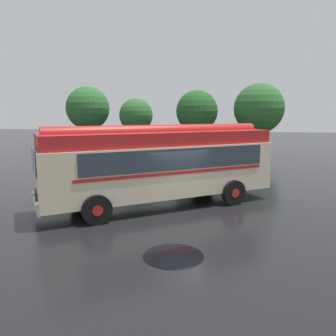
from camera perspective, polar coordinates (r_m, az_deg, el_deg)
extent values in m
plane|color=black|center=(13.79, 1.64, -7.19)|extent=(120.00, 120.00, 0.00)
cube|color=beige|center=(14.03, -1.29, -0.19)|extent=(9.45, 8.08, 2.10)
cube|color=red|center=(13.86, -1.31, 5.24)|extent=(9.17, 7.80, 0.56)
cylinder|color=red|center=(13.85, -1.31, 6.31)|extent=(7.90, 6.26, 0.60)
cube|color=#2D3842|center=(12.94, 2.21, 1.54)|extent=(6.37, 4.90, 0.84)
cube|color=#2D3842|center=(15.21, -2.21, 2.74)|extent=(6.37, 4.90, 0.84)
cube|color=red|center=(12.98, 1.80, -0.84)|extent=(6.52, 5.02, 0.12)
cube|color=red|center=(15.24, -2.54, 0.70)|extent=(6.52, 5.02, 0.12)
cube|color=#2D3842|center=(12.75, -22.34, 1.16)|extent=(1.37, 1.77, 0.88)
cube|color=black|center=(13.00, -21.98, -4.83)|extent=(0.60, 0.75, 0.56)
cube|color=silver|center=(13.08, -21.98, -6.23)|extent=(1.53, 1.94, 0.16)
sphere|color=white|center=(12.14, -21.74, -5.95)|extent=(0.22, 0.22, 0.22)
sphere|color=white|center=(13.88, -22.26, -4.09)|extent=(0.22, 0.22, 0.22)
cylinder|color=black|center=(12.09, -12.30, -7.11)|extent=(1.04, 0.89, 1.10)
cylinder|color=red|center=(12.09, -12.30, -7.11)|extent=(0.50, 0.49, 0.39)
cylinder|color=black|center=(14.56, -14.66, -4.36)|extent=(1.04, 0.89, 1.10)
cylinder|color=red|center=(14.56, -14.66, -4.36)|extent=(0.50, 0.49, 0.39)
cylinder|color=black|center=(14.59, 11.35, -4.20)|extent=(1.04, 0.89, 1.10)
cylinder|color=red|center=(14.59, 11.35, -4.20)|extent=(0.50, 0.49, 0.39)
cylinder|color=black|center=(16.69, 6.01, -2.34)|extent=(1.04, 0.89, 1.10)
cylinder|color=red|center=(16.69, 6.01, -2.34)|extent=(0.50, 0.49, 0.39)
cube|color=silver|center=(25.08, 2.53, 1.97)|extent=(2.25, 4.39, 0.70)
cube|color=silver|center=(25.15, 2.55, 3.53)|extent=(1.78, 2.37, 0.64)
cube|color=#2D3842|center=(25.14, 4.28, 3.51)|extent=(0.29, 1.92, 0.50)
cube|color=#2D3842|center=(25.19, 0.82, 3.55)|extent=(0.29, 1.92, 0.50)
cylinder|color=black|center=(23.83, 4.54, 0.70)|extent=(0.28, 0.66, 0.64)
cylinder|color=black|center=(23.89, 0.31, 0.75)|extent=(0.28, 0.66, 0.64)
cylinder|color=black|center=(26.41, 4.52, 1.57)|extent=(0.28, 0.66, 0.64)
cylinder|color=black|center=(26.46, 0.71, 1.61)|extent=(0.28, 0.66, 0.64)
cube|color=black|center=(24.89, 9.61, 1.79)|extent=(1.81, 4.24, 0.70)
cube|color=black|center=(24.96, 9.68, 3.36)|extent=(1.55, 2.22, 0.64)
cube|color=#2D3842|center=(24.92, 11.42, 3.30)|extent=(0.07, 1.93, 0.50)
cube|color=#2D3842|center=(25.02, 7.95, 3.42)|extent=(0.07, 1.93, 0.50)
cylinder|color=black|center=(23.61, 11.49, 0.46)|extent=(0.22, 0.64, 0.64)
cylinder|color=black|center=(23.74, 7.25, 0.62)|extent=(0.22, 0.64, 0.64)
cylinder|color=black|center=(26.19, 11.72, 1.33)|extent=(0.22, 0.64, 0.64)
cylinder|color=black|center=(26.30, 7.88, 1.47)|extent=(0.22, 0.64, 0.64)
cylinder|color=#4C3823|center=(35.59, -13.59, 5.13)|extent=(0.27, 0.27, 2.79)
sphere|color=#2D662D|center=(35.50, -13.78, 10.08)|extent=(4.48, 4.48, 4.48)
sphere|color=#2D662D|center=(35.04, -13.41, 10.55)|extent=(2.59, 2.59, 2.59)
cylinder|color=#4C3823|center=(33.01, -5.53, 4.78)|extent=(0.30, 0.30, 2.51)
sphere|color=#2D662D|center=(32.90, -5.60, 9.12)|extent=(3.31, 3.31, 3.31)
sphere|color=#2D662D|center=(32.71, -5.17, 8.77)|extent=(2.64, 2.64, 2.64)
cylinder|color=#4C3823|center=(31.40, 4.97, 4.70)|extent=(0.38, 0.38, 2.67)
sphere|color=#235623|center=(31.29, 5.05, 9.82)|extent=(3.91, 3.91, 3.91)
sphere|color=#235623|center=(31.16, 5.88, 10.34)|extent=(2.83, 2.83, 2.83)
cylinder|color=#4C3823|center=(32.39, 15.32, 4.52)|extent=(0.39, 0.39, 2.65)
sphere|color=#2D662D|center=(32.29, 15.56, 9.96)|extent=(4.67, 4.67, 4.67)
sphere|color=#2D662D|center=(32.27, 15.82, 10.44)|extent=(2.91, 2.91, 2.91)
cylinder|color=black|center=(9.53, 0.93, -15.04)|extent=(1.74, 1.74, 0.01)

